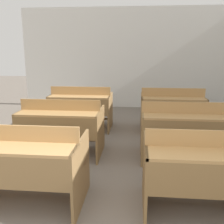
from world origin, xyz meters
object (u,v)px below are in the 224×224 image
Objects in this scene: bench_second_left at (62,126)px; bench_second_right at (183,129)px; bench_front_left at (23,163)px; bench_third_right at (172,109)px; bench_front_right at (207,170)px; bench_third_left at (81,107)px.

bench_second_right is (1.86, -0.00, 0.00)m from bench_second_left.
bench_front_left is 1.00× the size of bench_third_right.
bench_second_left is (-1.87, 1.38, 0.00)m from bench_front_right.
bench_third_right is at bearing 36.70° from bench_second_left.
bench_second_right is 2.33m from bench_third_left.
bench_third_left is at bearing 179.44° from bench_third_right.
bench_third_right is (1.87, 1.40, 0.00)m from bench_second_left.
bench_third_left is at bearing 142.53° from bench_second_right.
bench_third_left is 1.86m from bench_third_right.
bench_second_right is at bearing 36.58° from bench_front_left.
bench_front_right and bench_second_right have the same top height.
bench_second_left is at bearing -143.30° from bench_third_right.
bench_second_right is (-0.01, 1.37, 0.00)m from bench_front_right.
bench_second_left is 1.86m from bench_second_right.
bench_front_right is at bearing -36.32° from bench_second_left.
bench_second_left is at bearing 143.68° from bench_front_right.
bench_front_left and bench_second_right have the same top height.
bench_second_right and bench_third_left have the same top height.
bench_front_right is at bearing -90.01° from bench_third_right.
bench_front_left and bench_third_left have the same top height.
bench_second_right is at bearing 90.55° from bench_front_right.
bench_front_left is 1.00× the size of bench_second_left.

